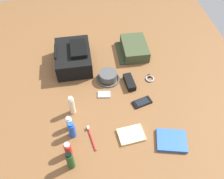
# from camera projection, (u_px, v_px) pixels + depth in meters

# --- Properties ---
(ground_plane) EXTENTS (2.64, 2.02, 0.02)m
(ground_plane) POSITION_uv_depth(u_px,v_px,m) (112.00, 94.00, 1.65)
(ground_plane) COLOR brown
(ground_plane) RESTS_ON ground
(backpack) EXTENTS (0.34, 0.25, 0.16)m
(backpack) POSITION_uv_depth(u_px,v_px,m) (74.00, 57.00, 1.77)
(backpack) COLOR black
(backpack) RESTS_ON ground_plane
(toiletry_pouch) EXTENTS (0.27, 0.23, 0.08)m
(toiletry_pouch) POSITION_uv_depth(u_px,v_px,m) (134.00, 48.00, 1.88)
(toiletry_pouch) COLOR #384228
(toiletry_pouch) RESTS_ON ground_plane
(bucket_hat) EXTENTS (0.17, 0.17, 0.06)m
(bucket_hat) POSITION_uv_depth(u_px,v_px,m) (108.00, 77.00, 1.71)
(bucket_hat) COLOR #474747
(bucket_hat) RESTS_ON ground_plane
(shampoo_bottle) EXTENTS (0.04, 0.04, 0.14)m
(shampoo_bottle) POSITION_uv_depth(u_px,v_px,m) (70.00, 160.00, 1.27)
(shampoo_bottle) COLOR #19471E
(shampoo_bottle) RESTS_ON ground_plane
(sunscreen_spray) EXTENTS (0.04, 0.04, 0.11)m
(sunscreen_spray) POSITION_uv_depth(u_px,v_px,m) (68.00, 149.00, 1.32)
(sunscreen_spray) COLOR red
(sunscreen_spray) RESTS_ON ground_plane
(deodorant_spray) EXTENTS (0.04, 0.04, 0.13)m
(deodorant_spray) POSITION_uv_depth(u_px,v_px,m) (72.00, 130.00, 1.39)
(deodorant_spray) COLOR blue
(deodorant_spray) RESTS_ON ground_plane
(toothpaste_tube) EXTENTS (0.04, 0.04, 0.11)m
(toothpaste_tube) POSITION_uv_depth(u_px,v_px,m) (69.00, 123.00, 1.43)
(toothpaste_tube) COLOR white
(toothpaste_tube) RESTS_ON ground_plane
(lotion_bottle) EXTENTS (0.04, 0.04, 0.15)m
(lotion_bottle) POSITION_uv_depth(u_px,v_px,m) (72.00, 105.00, 1.49)
(lotion_bottle) COLOR beige
(lotion_bottle) RESTS_ON ground_plane
(paperback_novel) EXTENTS (0.18, 0.20, 0.02)m
(paperback_novel) POSITION_uv_depth(u_px,v_px,m) (172.00, 141.00, 1.41)
(paperback_novel) COLOR blue
(paperback_novel) RESTS_ON ground_plane
(cell_phone) EXTENTS (0.09, 0.14, 0.01)m
(cell_phone) POSITION_uv_depth(u_px,v_px,m) (142.00, 102.00, 1.59)
(cell_phone) COLOR black
(cell_phone) RESTS_ON ground_plane
(media_player) EXTENTS (0.06, 0.09, 0.01)m
(media_player) POSITION_uv_depth(u_px,v_px,m) (104.00, 94.00, 1.63)
(media_player) COLOR #B7B7BC
(media_player) RESTS_ON ground_plane
(wristwatch) EXTENTS (0.07, 0.06, 0.01)m
(wristwatch) POSITION_uv_depth(u_px,v_px,m) (150.00, 78.00, 1.72)
(wristwatch) COLOR #99999E
(wristwatch) RESTS_ON ground_plane
(toothbrush) EXTENTS (0.17, 0.04, 0.02)m
(toothbrush) POSITION_uv_depth(u_px,v_px,m) (91.00, 137.00, 1.43)
(toothbrush) COLOR red
(toothbrush) RESTS_ON ground_plane
(notepad) EXTENTS (0.13, 0.16, 0.02)m
(notepad) POSITION_uv_depth(u_px,v_px,m) (131.00, 135.00, 1.43)
(notepad) COLOR beige
(notepad) RESTS_ON ground_plane
(sunglasses_case) EXTENTS (0.14, 0.07, 0.04)m
(sunglasses_case) POSITION_uv_depth(u_px,v_px,m) (129.00, 82.00, 1.68)
(sunglasses_case) COLOR black
(sunglasses_case) RESTS_ON ground_plane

